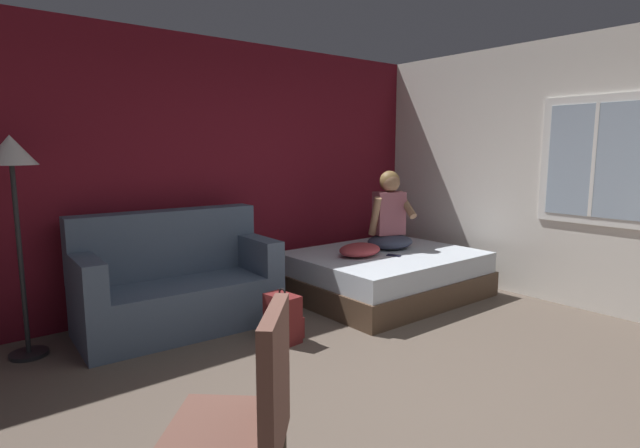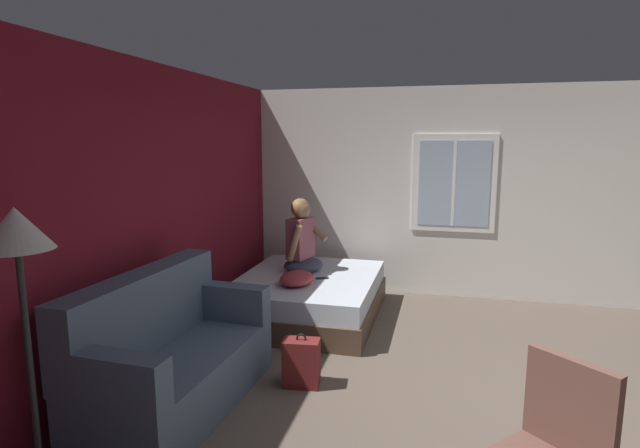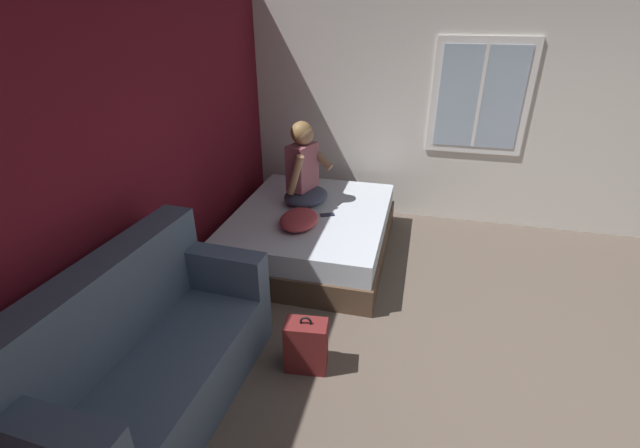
% 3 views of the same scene
% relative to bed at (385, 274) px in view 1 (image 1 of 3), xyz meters
% --- Properties ---
extents(ground_plane, '(40.00, 40.00, 0.00)m').
position_rel_bed_xyz_m(ground_plane, '(-1.65, -2.00, -0.24)').
color(ground_plane, brown).
extents(wall_back_accent, '(10.69, 0.16, 2.70)m').
position_rel_bed_xyz_m(wall_back_accent, '(-1.65, 1.07, 1.11)').
color(wall_back_accent, maroon).
rests_on(wall_back_accent, ground).
extents(bed, '(1.94, 1.57, 0.48)m').
position_rel_bed_xyz_m(bed, '(0.00, 0.00, 0.00)').
color(bed, '#4C3828').
rests_on(bed, ground).
extents(couch, '(1.74, 0.90, 1.04)m').
position_rel_bed_xyz_m(couch, '(-2.17, 0.49, 0.16)').
color(couch, '#47566B').
rests_on(couch, ground).
extents(side_chair, '(0.65, 0.65, 0.98)m').
position_rel_bed_xyz_m(side_chair, '(-2.96, -2.05, 0.30)').
color(side_chair, '#382D23').
rests_on(side_chair, ground).
extents(person_seated, '(0.63, 0.58, 0.88)m').
position_rel_bed_xyz_m(person_seated, '(0.20, 0.13, 0.60)').
color(person_seated, '#383D51').
rests_on(person_seated, bed).
extents(backpack, '(0.26, 0.32, 0.46)m').
position_rel_bed_xyz_m(backpack, '(-1.62, -0.39, -0.04)').
color(backpack, maroon).
rests_on(backpack, ground).
extents(throw_pillow, '(0.48, 0.36, 0.14)m').
position_rel_bed_xyz_m(throw_pillow, '(-0.36, 0.02, 0.31)').
color(throw_pillow, '#993338').
rests_on(throw_pillow, bed).
extents(cell_phone, '(0.12, 0.16, 0.01)m').
position_rel_bed_xyz_m(cell_phone, '(-0.06, -0.18, 0.25)').
color(cell_phone, black).
rests_on(cell_phone, bed).
extents(floor_lamp, '(0.36, 0.36, 1.70)m').
position_rel_bed_xyz_m(floor_lamp, '(-3.35, 0.60, 1.19)').
color(floor_lamp, black).
rests_on(floor_lamp, ground).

